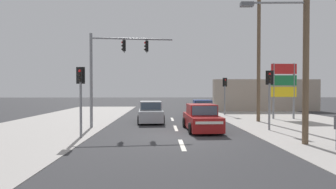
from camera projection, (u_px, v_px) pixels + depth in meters
ground_plane at (179, 137)px, 13.47m from camera, size 140.00×140.00×0.00m
lane_dash_near at (182, 145)px, 11.47m from camera, size 0.20×2.40×0.01m
lane_dash_mid at (176, 128)px, 16.47m from camera, size 0.20×2.40×0.01m
lane_dash_far at (172, 119)px, 21.47m from camera, size 0.20×2.40×0.01m
kerb_right_verge at (326, 130)px, 15.70m from camera, size 10.00×44.00×0.02m
kerb_left_verge at (46, 126)px, 17.25m from camera, size 8.00×40.00×0.02m
utility_pole_foreground_right at (303, 38)px, 11.46m from camera, size 3.78×0.38×8.65m
utility_pole_midground_right at (259, 52)px, 19.76m from camera, size 1.80×0.26×10.07m
traffic_signal_mast at (112, 63)px, 16.74m from camera, size 5.28×0.60×6.00m
pedestal_signal_right_kerb at (269, 90)px, 15.51m from camera, size 0.43×0.31×3.56m
pedestal_signal_left_kerb at (81, 90)px, 13.11m from camera, size 0.44×0.30×3.56m
pedestal_signal_far_median at (225, 90)px, 24.87m from camera, size 0.44×0.31×3.56m
shopping_plaza_sign at (284, 83)px, 21.67m from camera, size 2.10×0.16×4.60m
shopfront_wall_far at (266, 95)px, 29.72m from camera, size 12.00×1.00×3.60m
sedan_crossing_left at (201, 119)px, 15.56m from camera, size 2.01×4.30×1.56m
sedan_oncoming_near at (151, 113)px, 19.62m from camera, size 2.08×4.32×1.56m
hatchback_oncoming_mid at (203, 110)px, 22.64m from camera, size 1.87×3.69×1.53m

